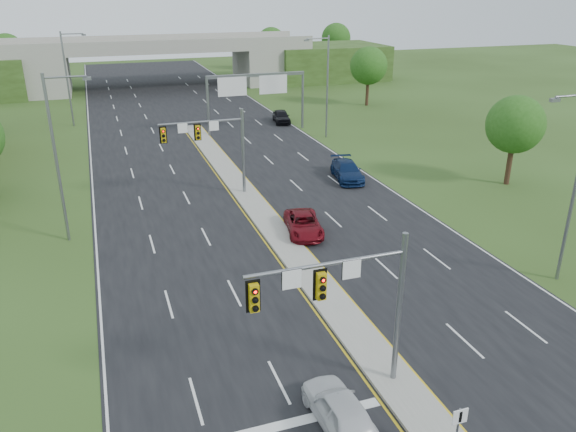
{
  "coord_description": "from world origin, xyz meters",
  "views": [
    {
      "loc": [
        -10.71,
        -17.19,
        15.82
      ],
      "look_at": [
        -0.57,
        12.31,
        3.0
      ],
      "focal_mm": 35.0,
      "sensor_mm": 36.0,
      "label": 1
    }
  ],
  "objects_px": {
    "sign_gantry": "(255,87)",
    "overpass": "(159,66)",
    "keep_right_sign": "(459,425)",
    "signal_mast_near": "(350,295)",
    "car_far_b": "(347,171)",
    "signal_mast_far": "(215,140)",
    "car_white": "(340,410)",
    "car_far_c": "(281,116)",
    "car_far_a": "(304,224)"
  },
  "relations": [
    {
      "from": "sign_gantry",
      "to": "overpass",
      "type": "distance_m",
      "value": 35.75
    },
    {
      "from": "keep_right_sign",
      "to": "overpass",
      "type": "bearing_deg",
      "value": 90.0
    },
    {
      "from": "signal_mast_near",
      "to": "car_far_b",
      "type": "bearing_deg",
      "value": 65.4
    },
    {
      "from": "signal_mast_far",
      "to": "car_white",
      "type": "bearing_deg",
      "value": -92.16
    },
    {
      "from": "keep_right_sign",
      "to": "signal_mast_far",
      "type": "bearing_deg",
      "value": 94.39
    },
    {
      "from": "car_white",
      "to": "car_far_b",
      "type": "relative_size",
      "value": 0.82
    },
    {
      "from": "car_far_b",
      "to": "car_far_c",
      "type": "relative_size",
      "value": 1.18
    },
    {
      "from": "sign_gantry",
      "to": "car_far_a",
      "type": "xyz_separation_m",
      "value": [
        -4.9,
        -29.04,
        -4.54
      ]
    },
    {
      "from": "car_far_b",
      "to": "car_far_c",
      "type": "distance_m",
      "value": 22.97
    },
    {
      "from": "overpass",
      "to": "car_white",
      "type": "xyz_separation_m",
      "value": [
        -3.27,
        -81.7,
        -2.78
      ]
    },
    {
      "from": "keep_right_sign",
      "to": "car_far_c",
      "type": "distance_m",
      "value": 54.16
    },
    {
      "from": "keep_right_sign",
      "to": "overpass",
      "type": "xyz_separation_m",
      "value": [
        0.0,
        84.53,
        2.04
      ]
    },
    {
      "from": "car_far_c",
      "to": "signal_mast_near",
      "type": "bearing_deg",
      "value": -96.03
    },
    {
      "from": "keep_right_sign",
      "to": "car_white",
      "type": "distance_m",
      "value": 4.38
    },
    {
      "from": "signal_mast_near",
      "to": "keep_right_sign",
      "type": "bearing_deg",
      "value": -63.06
    },
    {
      "from": "signal_mast_far",
      "to": "sign_gantry",
      "type": "xyz_separation_m",
      "value": [
        8.95,
        19.99,
        0.51
      ]
    },
    {
      "from": "signal_mast_near",
      "to": "signal_mast_far",
      "type": "relative_size",
      "value": 1.0
    },
    {
      "from": "sign_gantry",
      "to": "overpass",
      "type": "relative_size",
      "value": 0.14
    },
    {
      "from": "keep_right_sign",
      "to": "car_far_c",
      "type": "relative_size",
      "value": 0.48
    },
    {
      "from": "signal_mast_near",
      "to": "keep_right_sign",
      "type": "relative_size",
      "value": 3.18
    },
    {
      "from": "overpass",
      "to": "car_white",
      "type": "bearing_deg",
      "value": -92.29
    },
    {
      "from": "sign_gantry",
      "to": "car_far_c",
      "type": "xyz_separation_m",
      "value": [
        4.32,
        3.58,
        -4.44
      ]
    },
    {
      "from": "signal_mast_far",
      "to": "overpass",
      "type": "distance_m",
      "value": 55.13
    },
    {
      "from": "keep_right_sign",
      "to": "sign_gantry",
      "type": "bearing_deg",
      "value": 82.3
    },
    {
      "from": "car_white",
      "to": "car_far_a",
      "type": "relative_size",
      "value": 0.9
    },
    {
      "from": "sign_gantry",
      "to": "car_white",
      "type": "bearing_deg",
      "value": -102.05
    },
    {
      "from": "car_white",
      "to": "car_far_a",
      "type": "xyz_separation_m",
      "value": [
        5.06,
        17.58,
        -0.07
      ]
    },
    {
      "from": "signal_mast_far",
      "to": "keep_right_sign",
      "type": "xyz_separation_m",
      "value": [
        2.26,
        -29.45,
        -3.21
      ]
    },
    {
      "from": "signal_mast_near",
      "to": "sign_gantry",
      "type": "height_order",
      "value": "signal_mast_near"
    },
    {
      "from": "sign_gantry",
      "to": "car_white",
      "type": "distance_m",
      "value": 47.88
    },
    {
      "from": "car_far_b",
      "to": "keep_right_sign",
      "type": "bearing_deg",
      "value": -96.6
    },
    {
      "from": "car_white",
      "to": "car_far_b",
      "type": "height_order",
      "value": "car_far_b"
    },
    {
      "from": "overpass",
      "to": "car_far_b",
      "type": "xyz_separation_m",
      "value": [
        9.48,
        -54.42,
        -2.75
      ]
    },
    {
      "from": "keep_right_sign",
      "to": "overpass",
      "type": "height_order",
      "value": "overpass"
    },
    {
      "from": "sign_gantry",
      "to": "car_far_b",
      "type": "bearing_deg",
      "value": -81.78
    },
    {
      "from": "keep_right_sign",
      "to": "sign_gantry",
      "type": "height_order",
      "value": "sign_gantry"
    },
    {
      "from": "car_far_a",
      "to": "car_far_b",
      "type": "height_order",
      "value": "car_far_b"
    },
    {
      "from": "keep_right_sign",
      "to": "sign_gantry",
      "type": "relative_size",
      "value": 0.19
    },
    {
      "from": "car_far_b",
      "to": "car_far_c",
      "type": "bearing_deg",
      "value": 97.08
    },
    {
      "from": "keep_right_sign",
      "to": "car_far_a",
      "type": "bearing_deg",
      "value": 84.99
    },
    {
      "from": "keep_right_sign",
      "to": "car_far_b",
      "type": "distance_m",
      "value": 31.57
    },
    {
      "from": "keep_right_sign",
      "to": "car_far_a",
      "type": "distance_m",
      "value": 20.5
    },
    {
      "from": "overpass",
      "to": "car_far_a",
      "type": "bearing_deg",
      "value": -88.4
    },
    {
      "from": "signal_mast_near",
      "to": "car_far_b",
      "type": "height_order",
      "value": "signal_mast_near"
    },
    {
      "from": "car_white",
      "to": "car_far_c",
      "type": "bearing_deg",
      "value": -107.88
    },
    {
      "from": "signal_mast_near",
      "to": "sign_gantry",
      "type": "relative_size",
      "value": 0.6
    },
    {
      "from": "keep_right_sign",
      "to": "car_far_a",
      "type": "xyz_separation_m",
      "value": [
        1.79,
        20.41,
        -0.82
      ]
    },
    {
      "from": "overpass",
      "to": "car_white",
      "type": "relative_size",
      "value": 18.18
    },
    {
      "from": "keep_right_sign",
      "to": "car_far_c",
      "type": "height_order",
      "value": "keep_right_sign"
    },
    {
      "from": "car_white",
      "to": "car_far_a",
      "type": "height_order",
      "value": "car_white"
    }
  ]
}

